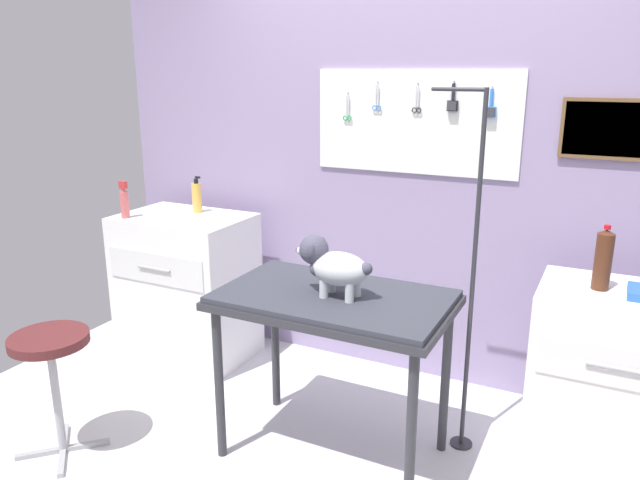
# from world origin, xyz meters

# --- Properties ---
(rear_wall_panel) EXTENTS (4.00, 0.11, 2.30)m
(rear_wall_panel) POSITION_xyz_m (0.01, 1.28, 1.16)
(rear_wall_panel) COLOR #9281A9
(rear_wall_panel) RESTS_ON ground
(grooming_table) EXTENTS (1.07, 0.64, 0.83)m
(grooming_table) POSITION_xyz_m (-0.01, 0.27, 0.75)
(grooming_table) COLOR #2D2D33
(grooming_table) RESTS_ON ground
(grooming_arm) EXTENTS (0.30, 0.11, 1.75)m
(grooming_arm) POSITION_xyz_m (0.54, 0.61, 0.82)
(grooming_arm) COLOR #2D2D33
(grooming_arm) RESTS_ON ground
(dog) EXTENTS (0.38, 0.17, 0.27)m
(dog) POSITION_xyz_m (-0.01, 0.25, 0.98)
(dog) COLOR silver
(dog) RESTS_ON grooming_table
(counter_left) EXTENTS (0.80, 0.58, 0.94)m
(counter_left) POSITION_xyz_m (-1.32, 0.83, 0.47)
(counter_left) COLOR white
(counter_left) RESTS_ON ground
(cabinet_right) EXTENTS (0.68, 0.54, 0.87)m
(cabinet_right) POSITION_xyz_m (1.17, 0.76, 0.44)
(cabinet_right) COLOR white
(cabinet_right) RESTS_ON ground
(stool) EXTENTS (0.36, 0.36, 0.63)m
(stool) POSITION_xyz_m (-1.20, -0.33, 0.52)
(stool) COLOR #9E9EA3
(stool) RESTS_ON ground
(pump_bottle_white) EXTENTS (0.05, 0.05, 0.23)m
(pump_bottle_white) POSITION_xyz_m (-1.60, 0.63, 1.04)
(pump_bottle_white) COLOR #CF5F5E
(pump_bottle_white) RESTS_ON counter_left
(detangler_spray) EXTENTS (0.06, 0.06, 0.23)m
(detangler_spray) POSITION_xyz_m (-1.29, 0.95, 1.04)
(detangler_spray) COLOR gold
(detangler_spray) RESTS_ON counter_left
(soda_bottle) EXTENTS (0.08, 0.08, 0.30)m
(soda_bottle) POSITION_xyz_m (1.08, 0.75, 1.01)
(soda_bottle) COLOR #4D2817
(soda_bottle) RESTS_ON cabinet_right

